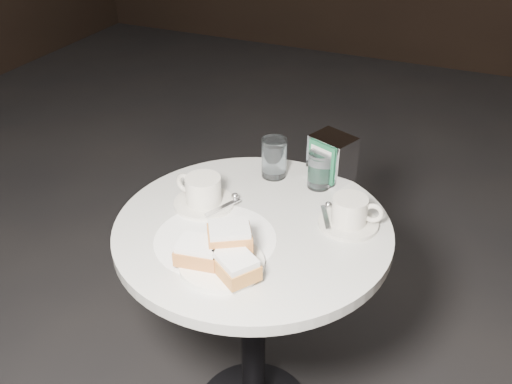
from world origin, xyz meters
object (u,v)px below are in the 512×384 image
Objects in this scene: napkin_dispenser at (332,158)px; cafe_table at (253,284)px; coffee_cup_left at (203,193)px; water_glass_right at (319,170)px; beignet_plate at (221,255)px; water_glass_left at (274,158)px; coffee_cup_right at (350,214)px.

cafe_table is at bearing -88.46° from napkin_dispenser.
water_glass_right is at bearing 49.26° from coffee_cup_left.
beignet_plate is at bearing -43.97° from coffee_cup_left.
water_glass_right is (0.25, 0.21, 0.02)m from coffee_cup_left.
napkin_dispenser reaches higher than beignet_plate.
water_glass_left reaches higher than beignet_plate.
cafe_table is at bearing -166.90° from coffee_cup_right.
beignet_plate is at bearing -138.69° from coffee_cup_right.
napkin_dispenser is at bearing 72.41° from water_glass_right.
coffee_cup_left is at bearing -139.67° from water_glass_right.
beignet_plate is 1.22× the size of coffee_cup_left.
beignet_plate reaches higher than cafe_table.
coffee_cup_left is 1.33× the size of napkin_dispenser.
cafe_table is 0.36m from water_glass_right.
water_glass_right is (0.14, -0.00, -0.00)m from water_glass_left.
water_glass_left reaches higher than water_glass_right.
water_glass_right is at bearing -1.80° from water_glass_left.
water_glass_right is at bearing 78.00° from beignet_plate.
coffee_cup_left is at bearing 179.51° from coffee_cup_right.
water_glass_right reaches higher than cafe_table.
napkin_dispenser reaches higher than coffee_cup_right.
water_glass_left is at bearing 71.36° from coffee_cup_left.
water_glass_left is 1.10× the size of water_glass_right.
coffee_cup_left is 1.58× the size of water_glass_left.
cafe_table is 5.43× the size of napkin_dispenser.
beignet_plate is at bearing -80.71° from napkin_dispenser.
coffee_cup_left is 0.38m from napkin_dispenser.
beignet_plate is 0.35m from coffee_cup_right.
coffee_cup_right is 1.52× the size of water_glass_left.
beignet_plate is 0.26m from coffee_cup_left.
water_glass_right is (0.09, 0.42, 0.02)m from beignet_plate.
beignet_plate is at bearing -102.00° from water_glass_right.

